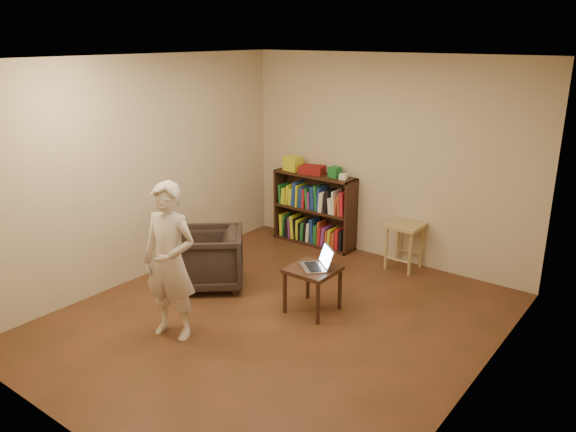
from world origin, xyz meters
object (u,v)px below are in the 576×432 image
Objects in this scene: bookshelf at (315,213)px; side_table at (313,275)px; laptop at (319,263)px; person at (170,262)px; stool at (405,233)px; armchair at (210,258)px.

side_table is at bearing -56.05° from bookshelf.
person reaches higher than laptop.
armchair is (-1.56, -1.82, -0.14)m from stool.
side_table is at bearing 43.18° from person.
side_table is 1.16× the size of laptop.
person is (0.51, -1.02, 0.43)m from armchair.
person is (-0.84, -1.26, 0.22)m from laptop.
armchair is at bearing -171.15° from side_table.
side_table is (1.14, -1.69, -0.03)m from bookshelf.
stool is 3.05m from person.
laptop is (1.18, -1.65, 0.11)m from bookshelf.
bookshelf is 2.04× the size of stool.
side_table is 0.15m from laptop.
bookshelf is 2.95m from person.
stool is 1.19× the size of side_table.
stool is 1.64m from side_table.
armchair reaches higher than stool.
armchair is 0.49× the size of person.
laptop is at bearing 37.79° from side_table.
person is (0.34, -2.91, 0.33)m from bookshelf.
person reaches higher than bookshelf.
bookshelf is at bearing 134.01° from armchair.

